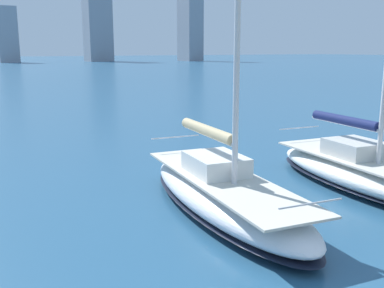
# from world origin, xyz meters

# --- Properties ---
(sailboat_navy) EXTENTS (3.39, 8.29, 10.25)m
(sailboat_navy) POSITION_xyz_m (-6.74, -7.06, 0.60)
(sailboat_navy) COLOR white
(sailboat_navy) RESTS_ON ground
(sailboat_tan) EXTENTS (3.34, 8.73, 9.60)m
(sailboat_tan) POSITION_xyz_m (-1.32, -7.43, 0.61)
(sailboat_tan) COLOR white
(sailboat_tan) RESTS_ON ground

